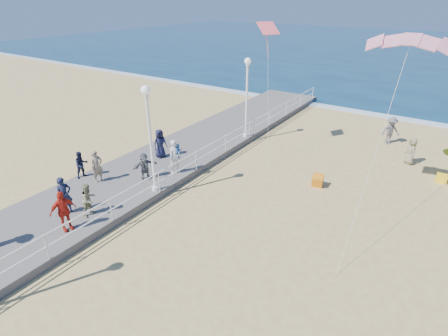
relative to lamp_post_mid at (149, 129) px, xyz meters
The scene contains 22 objects.
ground 6.48m from the lamp_post_mid, ahead, with size 160.00×160.00×0.00m, color tan.
ocean 65.32m from the lamp_post_mid, 85.29° to the left, with size 160.00×90.00×0.05m, color #0B2C47.
surf_line 21.50m from the lamp_post_mid, 75.37° to the left, with size 160.00×1.20×0.04m, color white.
boardwalk 4.07m from the lamp_post_mid, behind, with size 5.00×44.00×0.40m, color slate.
railing 2.43m from the lamp_post_mid, ahead, with size 0.05×42.00×0.55m.
lamp_post_mid is the anchor object (origin of this frame).
lamp_post_far 9.00m from the lamp_post_mid, 90.00° to the left, with size 0.44×0.44×5.32m.
woman_holding_toddler 3.09m from the lamp_post_mid, 100.66° to the left, with size 0.70×0.46×1.93m, color silver.
toddler_held 2.96m from the lamp_post_mid, 96.10° to the left, with size 0.42×0.33×0.87m, color #3070B6.
spectator_0 4.78m from the lamp_post_mid, 116.63° to the right, with size 0.65×0.43×1.78m, color #191E37.
spectator_1 4.15m from the lamp_post_mid, 105.47° to the right, with size 0.74×0.58×1.53m, color gray.
spectator_3 5.14m from the lamp_post_mid, 99.64° to the right, with size 1.07×0.45×1.83m, color red.
spectator_4 4.69m from the lamp_post_mid, 128.83° to the left, with size 0.86×0.56×1.76m, color #161932.
spectator_5 2.92m from the lamp_post_mid, 154.06° to the left, with size 1.36×0.43×1.46m, color #57585C.
spectator_6 4.05m from the lamp_post_mid, 162.60° to the right, with size 0.64×0.42×1.76m, color gray.
spectator_7 5.07m from the lamp_post_mid, 165.24° to the right, with size 0.72×0.56×1.47m, color #171C34.
beach_walker_a 16.71m from the lamp_post_mid, 59.17° to the left, with size 1.23×0.71×1.91m, color #57575C.
beach_walker_c 15.54m from the lamp_post_mid, 48.45° to the left, with size 0.82×0.53×1.68m, color #85795C.
box_kite 9.22m from the lamp_post_mid, 40.95° to the left, with size 0.55×0.55×0.60m, color #D2470C.
beach_chair_left 15.99m from the lamp_post_mid, 39.69° to the left, with size 0.55×0.55×0.40m, color yellow.
kite_parafoil 11.56m from the lamp_post_mid, 28.62° to the left, with size 3.41×0.90×0.30m, color #CB1742, non-canonical shape.
kite_diamond_pink 9.38m from the lamp_post_mid, 78.87° to the left, with size 1.11×1.11×0.02m, color #FF5D64.
Camera 1 is at (6.07, -10.86, 9.30)m, focal length 28.00 mm.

